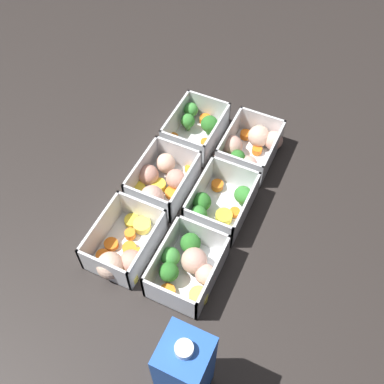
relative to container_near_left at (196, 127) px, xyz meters
name	(u,v)px	position (x,y,z in m)	size (l,w,h in m)	color
ground_plane	(192,199)	(0.17, 0.07, -0.03)	(4.00, 4.00, 0.00)	#282321
container_near_left	(196,127)	(0.00, 0.00, 0.00)	(0.14, 0.11, 0.07)	white
container_near_center	(160,181)	(0.17, 0.00, 0.00)	(0.16, 0.12, 0.07)	white
container_near_right	(123,251)	(0.34, 0.01, 0.00)	(0.16, 0.11, 0.07)	white
container_far_left	(247,149)	(0.01, 0.13, 0.00)	(0.17, 0.13, 0.07)	white
container_far_center	(219,203)	(0.17, 0.13, 0.00)	(0.14, 0.11, 0.07)	white
container_far_right	(188,265)	(0.32, 0.13, 0.00)	(0.14, 0.11, 0.07)	white
juice_carton	(185,371)	(0.50, 0.21, 0.07)	(0.07, 0.07, 0.20)	blue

